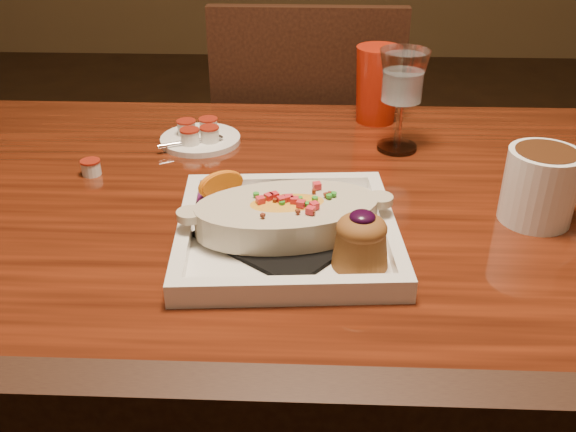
{
  "coord_description": "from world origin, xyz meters",
  "views": [
    {
      "loc": [
        0.01,
        -0.78,
        1.19
      ],
      "look_at": [
        -0.02,
        -0.04,
        0.77
      ],
      "focal_mm": 40.0,
      "sensor_mm": 36.0,
      "label": 1
    }
  ],
  "objects_px": {
    "chair_far": "(306,174)",
    "table": "(300,272)",
    "coffee_mug": "(543,183)",
    "saucer": "(199,137)",
    "goblet": "(403,82)",
    "red_tumbler": "(377,85)",
    "plate": "(292,223)"
  },
  "relations": [
    {
      "from": "chair_far",
      "to": "table",
      "type": "bearing_deg",
      "value": 90.0
    },
    {
      "from": "coffee_mug",
      "to": "saucer",
      "type": "bearing_deg",
      "value": 139.05
    },
    {
      "from": "coffee_mug",
      "to": "goblet",
      "type": "height_order",
      "value": "goblet"
    },
    {
      "from": "table",
      "to": "red_tumbler",
      "type": "height_order",
      "value": "red_tumbler"
    },
    {
      "from": "red_tumbler",
      "to": "table",
      "type": "bearing_deg",
      "value": -109.62
    },
    {
      "from": "table",
      "to": "plate",
      "type": "xyz_separation_m",
      "value": [
        -0.01,
        -0.07,
        0.13
      ]
    },
    {
      "from": "table",
      "to": "chair_far",
      "type": "bearing_deg",
      "value": 90.0
    },
    {
      "from": "chair_far",
      "to": "plate",
      "type": "distance_m",
      "value": 0.75
    },
    {
      "from": "saucer",
      "to": "red_tumbler",
      "type": "xyz_separation_m",
      "value": [
        0.31,
        0.12,
        0.06
      ]
    },
    {
      "from": "table",
      "to": "coffee_mug",
      "type": "xyz_separation_m",
      "value": [
        0.32,
        0.0,
        0.15
      ]
    },
    {
      "from": "table",
      "to": "chair_far",
      "type": "xyz_separation_m",
      "value": [
        -0.0,
        0.63,
        -0.15
      ]
    },
    {
      "from": "coffee_mug",
      "to": "plate",
      "type": "bearing_deg",
      "value": 177.68
    },
    {
      "from": "table",
      "to": "plate",
      "type": "bearing_deg",
      "value": -97.95
    },
    {
      "from": "table",
      "to": "red_tumbler",
      "type": "distance_m",
      "value": 0.42
    },
    {
      "from": "plate",
      "to": "goblet",
      "type": "distance_m",
      "value": 0.36
    },
    {
      "from": "goblet",
      "to": "chair_far",
      "type": "bearing_deg",
      "value": 111.85
    },
    {
      "from": "plate",
      "to": "saucer",
      "type": "bearing_deg",
      "value": 113.95
    },
    {
      "from": "chair_far",
      "to": "red_tumbler",
      "type": "distance_m",
      "value": 0.43
    },
    {
      "from": "plate",
      "to": "saucer",
      "type": "relative_size",
      "value": 2.16
    },
    {
      "from": "chair_far",
      "to": "coffee_mug",
      "type": "distance_m",
      "value": 0.77
    },
    {
      "from": "table",
      "to": "chair_far",
      "type": "relative_size",
      "value": 1.61
    },
    {
      "from": "chair_far",
      "to": "goblet",
      "type": "bearing_deg",
      "value": 111.85
    },
    {
      "from": "plate",
      "to": "chair_far",
      "type": "bearing_deg",
      "value": 84.87
    },
    {
      "from": "goblet",
      "to": "saucer",
      "type": "distance_m",
      "value": 0.36
    },
    {
      "from": "plate",
      "to": "red_tumbler",
      "type": "height_order",
      "value": "red_tumbler"
    },
    {
      "from": "table",
      "to": "saucer",
      "type": "bearing_deg",
      "value": 126.39
    },
    {
      "from": "plate",
      "to": "red_tumbler",
      "type": "relative_size",
      "value": 2.15
    },
    {
      "from": "table",
      "to": "chair_far",
      "type": "height_order",
      "value": "chair_far"
    },
    {
      "from": "chair_far",
      "to": "red_tumbler",
      "type": "relative_size",
      "value": 6.67
    },
    {
      "from": "table",
      "to": "goblet",
      "type": "height_order",
      "value": "goblet"
    },
    {
      "from": "table",
      "to": "red_tumbler",
      "type": "xyz_separation_m",
      "value": [
        0.13,
        0.37,
        0.17
      ]
    },
    {
      "from": "table",
      "to": "goblet",
      "type": "distance_m",
      "value": 0.36
    }
  ]
}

